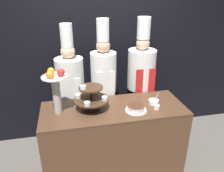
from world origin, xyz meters
name	(u,v)px	position (x,y,z in m)	size (l,w,h in m)	color
wall_back	(100,51)	(0.00, 1.29, 1.40)	(10.00, 0.06, 2.80)	black
buffet_counter	(114,138)	(0.00, 0.34, 0.46)	(1.77, 0.69, 0.93)	brown
tiered_stand	(91,97)	(-0.27, 0.37, 1.09)	(0.42, 0.42, 0.33)	#3D2819
fruit_pedestal	(56,86)	(-0.66, 0.37, 1.26)	(0.29, 0.29, 0.55)	#B2ADA8
cake_round	(136,108)	(0.25, 0.22, 0.96)	(0.26, 0.26, 0.07)	white
cup_white	(157,107)	(0.50, 0.20, 0.95)	(0.07, 0.07, 0.05)	white
serving_bowl_near	(154,102)	(0.52, 0.34, 0.95)	(0.13, 0.13, 0.15)	white
chef_left	(71,88)	(-0.49, 0.91, 0.99)	(0.38, 0.38, 1.88)	#38332D
chef_center_left	(104,82)	(-0.02, 0.91, 1.03)	(0.36, 0.36, 1.93)	#28282D
chef_center_right	(141,80)	(0.54, 0.91, 1.03)	(0.40, 0.40, 1.93)	black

